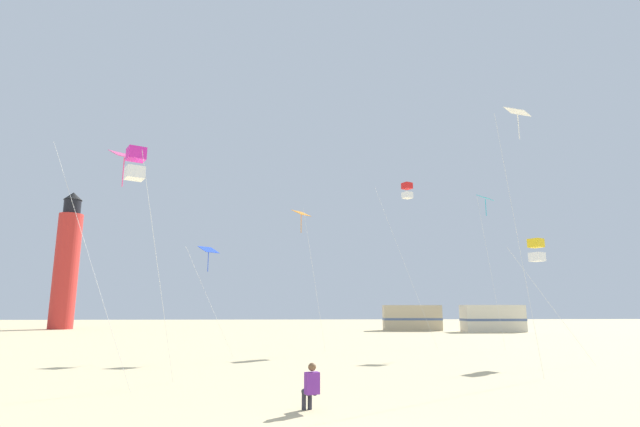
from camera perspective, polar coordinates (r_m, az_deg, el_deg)
kite_flyer_standing at (r=12.63m, az=-1.10°, el=-19.68°), size 0.46×0.56×1.16m
kite_diamond_cyan at (r=33.40m, az=19.00°, el=1.11°), size 1.31×1.31×9.82m
kite_diamond_white at (r=21.83m, az=22.32°, el=9.97°), size 1.48×1.48×10.71m
kite_diamond_blue at (r=26.99m, az=-13.04°, el=-4.58°), size 2.55×2.25×5.82m
kite_diamond_rainbow at (r=19.20m, az=-22.33°, el=5.59°), size 3.32×2.50×8.26m
kite_box_gold at (r=26.71m, az=24.23°, el=-3.97°), size 3.25×2.48×5.94m
kite_box_magenta at (r=18.33m, az=-20.98°, el=5.49°), size 2.00×2.29×8.08m
kite_box_scarlet at (r=35.14m, az=10.27°, el=2.64°), size 3.49×2.94×11.34m
kite_diamond_orange at (r=28.93m, az=-2.14°, el=-0.55°), size 2.07×2.07×8.31m
lighthouse_distant at (r=66.95m, az=-27.79°, el=-5.26°), size 2.80×2.80×16.80m
rv_van_tan at (r=56.57m, az=10.82°, el=-12.03°), size 6.61×2.87×2.80m
rv_van_cream at (r=55.60m, az=19.75°, el=-11.61°), size 6.47×2.41×2.80m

